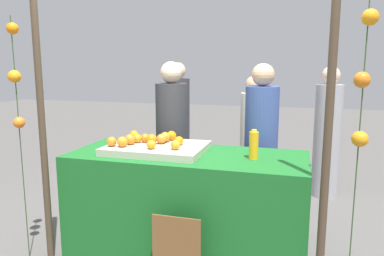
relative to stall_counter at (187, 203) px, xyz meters
The scene contains 27 objects.
ground_plane 0.45m from the stall_counter, ahead, with size 24.00×24.00×0.00m, color #565451.
stall_counter is the anchor object (origin of this frame).
orange_tray 0.56m from the stall_counter, behind, with size 0.84×0.63×0.06m, color #B2AD99.
orange_0 0.61m from the stall_counter, 166.78° to the left, with size 0.09×0.09×0.09m, color orange.
orange_1 0.76m from the stall_counter, behind, with size 0.09×0.09×0.09m, color orange.
orange_2 0.78m from the stall_counter, 163.38° to the right, with size 0.09×0.09×0.09m, color orange.
orange_3 0.73m from the stall_counter, behind, with size 0.08×0.08×0.08m, color orange.
orange_4 0.70m from the stall_counter, behind, with size 0.08×0.08×0.08m, color orange.
orange_5 0.83m from the stall_counter, 161.34° to the left, with size 0.08×0.08×0.08m, color orange.
orange_6 0.57m from the stall_counter, 116.95° to the right, with size 0.08×0.08×0.08m, color orange.
orange_7 0.56m from the stall_counter, 151.17° to the left, with size 0.08×0.08×0.08m, color orange.
orange_8 0.65m from the stall_counter, behind, with size 0.09×0.09×0.09m, color orange.
orange_9 0.63m from the stall_counter, 151.18° to the left, with size 0.09×0.09×0.09m, color orange.
orange_10 0.63m from the stall_counter, 148.71° to the right, with size 0.08×0.08×0.08m, color orange.
orange_11 0.85m from the stall_counter, 165.65° to the right, with size 0.08×0.08×0.08m, color orange.
orange_12 0.64m from the stall_counter, 134.06° to the left, with size 0.09×0.09×0.09m, color orange.
juice_bottle 0.80m from the stall_counter, ahead, with size 0.08×0.08×0.24m.
chalkboard_sign 0.60m from the stall_counter, 81.02° to the right, with size 0.37×0.03×0.58m.
vendor_left 0.90m from the stall_counter, 118.40° to the left, with size 0.34×0.34×1.69m.
vendor_right 0.99m from the stall_counter, 53.68° to the left, with size 0.34×0.34×1.67m.
crowd_person_0 2.30m from the stall_counter, 110.28° to the left, with size 0.34×0.34×1.69m.
crowd_person_1 2.29m from the stall_counter, 56.00° to the left, with size 0.33×0.33×1.64m.
crowd_person_2 1.60m from the stall_counter, 76.24° to the left, with size 0.31×0.31×1.53m.
canopy_post_left 1.36m from the stall_counter, 157.25° to the right, with size 0.06×0.06×2.21m, color #473828.
canopy_post_right 1.36m from the stall_counter, 22.75° to the right, with size 0.06×0.06×2.21m, color #473828.
garland_strand_left 1.76m from the stall_counter, 158.96° to the right, with size 0.10×0.11×2.04m.
garland_strand_right 1.74m from the stall_counter, 19.48° to the right, with size 0.12×0.11×2.04m.
Camera 1 is at (0.90, -2.96, 1.66)m, focal length 34.54 mm.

